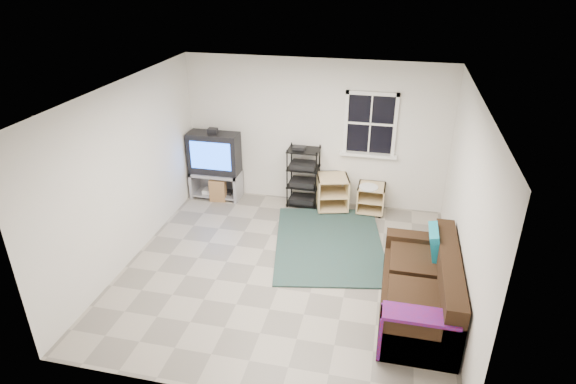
% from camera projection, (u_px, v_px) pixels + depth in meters
% --- Properties ---
extents(room, '(4.60, 4.62, 4.60)m').
position_uv_depth(room, '(370.00, 128.00, 8.12)').
color(room, gray).
rests_on(room, ground).
extents(tv_unit, '(0.92, 0.46, 1.35)m').
position_uv_depth(tv_unit, '(215.00, 160.00, 8.79)').
color(tv_unit, '#98989F').
rests_on(tv_unit, ground).
extents(av_rack, '(0.55, 0.40, 1.11)m').
position_uv_depth(av_rack, '(303.00, 180.00, 8.60)').
color(av_rack, black).
rests_on(av_rack, ground).
extents(side_table_left, '(0.65, 0.65, 0.63)m').
position_uv_depth(side_table_left, '(332.00, 191.00, 8.54)').
color(side_table_left, '#D7BF84').
rests_on(side_table_left, ground).
extents(side_table_right, '(0.47, 0.49, 0.54)m').
position_uv_depth(side_table_right, '(371.00, 196.00, 8.44)').
color(side_table_right, '#D7BF84').
rests_on(side_table_right, ground).
extents(sofa, '(0.89, 2.00, 0.92)m').
position_uv_depth(sofa, '(422.00, 290.00, 6.01)').
color(sofa, black).
rests_on(sofa, ground).
extents(shag_rug, '(2.04, 2.54, 0.03)m').
position_uv_depth(shag_rug, '(329.00, 243.00, 7.58)').
color(shag_rug, '#302015').
rests_on(shag_rug, ground).
extents(paper_bag, '(0.31, 0.21, 0.42)m').
position_uv_depth(paper_bag, '(218.00, 190.00, 8.87)').
color(paper_bag, brown).
rests_on(paper_bag, ground).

